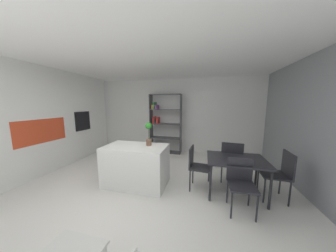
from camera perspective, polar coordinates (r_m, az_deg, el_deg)
The scene contains 14 objects.
ground_plane at distance 3.48m, azimuth -11.01°, elevation -22.89°, with size 9.09×9.09×0.00m, color silver.
ceiling_slab at distance 3.14m, azimuth -12.55°, elevation 26.20°, with size 6.61×5.90×0.06m.
back_partition at distance 5.78m, azimuth 0.83°, elevation 4.05°, with size 6.61×0.06×2.74m, color silver.
tall_cabinet_run_left at distance 5.03m, azimuth -43.58°, elevation 1.16°, with size 0.61×5.32×2.74m, color white.
cabinet_niche_splashback at distance 4.88m, azimuth -40.05°, elevation -1.51°, with size 0.01×1.23×0.59m.
built_in_oven at distance 5.70m, azimuth -29.62°, elevation 1.70°, with size 0.06×0.57×0.61m.
kitchen_island at distance 3.54m, azimuth -12.03°, elevation -14.35°, with size 1.36×0.78×0.88m, color white.
potted_plant_on_island at distance 3.35m, azimuth -7.35°, elevation -2.37°, with size 0.15×0.15×0.51m.
open_bookshelf at distance 5.57m, azimuth -1.83°, elevation 0.39°, with size 1.15×0.37×2.15m.
dining_table at distance 3.33m, azimuth 24.42°, elevation -12.41°, with size 1.10×0.85×0.73m.
dining_chair_island_side at distance 3.32m, azimuth 10.78°, elevation -13.92°, with size 0.49×0.45×0.91m.
dining_chair_window_side at distance 3.59m, azimuth 36.86°, elevation -13.54°, with size 0.47×0.47×0.93m.
dining_chair_near at distance 2.98m, azimuth 25.86°, elevation -17.78°, with size 0.44×0.46×0.87m.
dining_chair_far at distance 3.77m, azimuth 22.93°, elevation -11.37°, with size 0.50×0.50×0.96m.
Camera 1 is at (1.29, -2.69, 1.79)m, focal length 16.07 mm.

